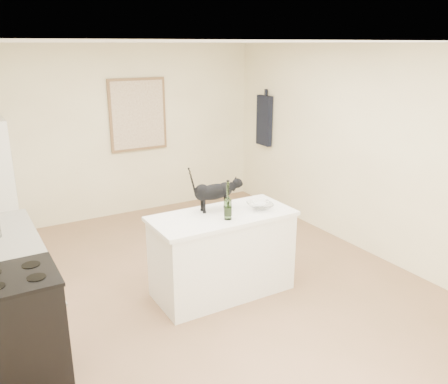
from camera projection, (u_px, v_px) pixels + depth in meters
The scene contains 17 objects.
floor at pixel (206, 286), 5.23m from camera, with size 5.50×5.50×0.00m, color #91694D.
ceiling at pixel (202, 42), 4.44m from camera, with size 5.50×5.50×0.00m, color white.
wall_back at pixel (119, 132), 7.09m from camera, with size 4.50×4.50×0.00m, color #FFF6C5.
wall_front at pixel (438, 289), 2.57m from camera, with size 4.50×4.50×0.00m, color #FFF6C5.
wall_right at pixel (361, 150), 5.91m from camera, with size 5.50×5.50×0.00m, color #FFF6C5.
island_base at pixel (222, 255), 4.98m from camera, with size 1.44×0.67×0.86m, color white.
island_top at pixel (222, 216), 4.84m from camera, with size 1.50×0.70×0.04m, color white.
left_cabinets at pixel (8, 283), 4.41m from camera, with size 0.60×1.40×0.86m, color white.
left_countertop at pixel (1, 239), 4.27m from camera, with size 0.62×1.44×0.04m, color gray.
stove at pixel (22, 329), 3.66m from camera, with size 0.60×0.60×0.90m, color black.
artwork_frame at pixel (138, 115), 7.14m from camera, with size 0.90×0.03×1.10m, color brown.
artwork_canvas at pixel (138, 115), 7.12m from camera, with size 0.82×0.00×1.02m, color beige.
hanging_garment at pixel (264, 121), 7.54m from camera, with size 0.08×0.34×0.80m, color black.
black_cat at pixel (214, 194), 4.89m from camera, with size 0.53×0.16×0.37m, color black, non-canonical shape.
wine_bottle at pixel (228, 202), 4.65m from camera, with size 0.08×0.08×0.36m, color #345C24.
glass_bowl at pixel (260, 206), 4.98m from camera, with size 0.27×0.27×0.07m, color white.
fridge_paper at pixel (8, 147), 6.04m from camera, with size 0.01×0.16×0.20m, color white.
Camera 1 is at (-2.17, -4.13, 2.59)m, focal length 37.43 mm.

